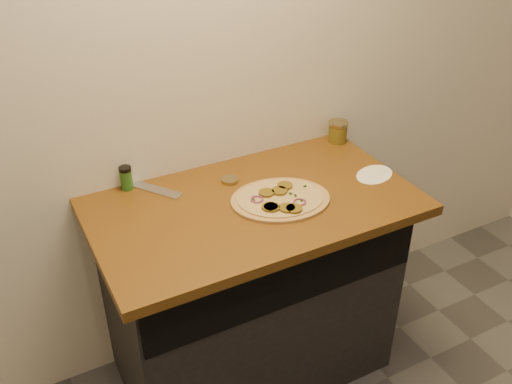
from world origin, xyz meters
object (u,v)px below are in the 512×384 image
chefs_knife (135,183)px  salsa_jar (338,132)px  pizza (280,199)px  spice_shaker (126,178)px

chefs_knife → salsa_jar: (0.90, -0.06, 0.04)m
pizza → spice_shaker: size_ratio=4.67×
pizza → chefs_knife: (-0.44, 0.37, -0.00)m
chefs_knife → spice_shaker: (-0.03, -0.02, 0.04)m
chefs_knife → salsa_jar: 0.91m
pizza → chefs_knife: bearing=140.1°
chefs_knife → spice_shaker: size_ratio=3.28×
salsa_jar → spice_shaker: size_ratio=1.00×
pizza → salsa_jar: size_ratio=4.68×
salsa_jar → pizza: bearing=-146.4°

